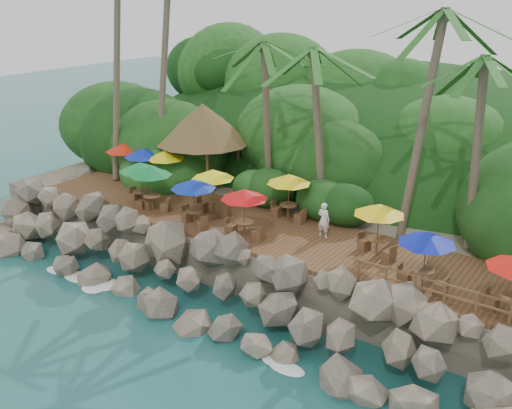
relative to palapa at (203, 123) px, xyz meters
The scene contains 12 objects.
ground 12.89m from the palapa, 57.33° to the right, with size 140.00×140.00×0.00m, color #19514F.
land_base 10.04m from the palapa, 45.40° to the left, with size 32.00×25.20×2.10m, color gray.
jungle_hill 16.21m from the palapa, 65.75° to the left, with size 44.80×28.00×15.40m, color #143811.
seawall 10.93m from the palapa, 51.06° to the right, with size 29.00×4.00×2.30m, color gray, non-canonical shape.
terrace 8.08m from the palapa, 30.73° to the right, with size 26.00×5.00×0.20m, color brown.
jungle_foliage 10.02m from the palapa, 40.47° to the left, with size 44.00×16.00×12.00m, color #143811, non-canonical shape.
foam_line 12.65m from the palapa, 56.51° to the right, with size 25.20×0.80×0.06m.
palms 8.28m from the palapa, ahead, with size 25.80×7.69×13.55m.
palapa is the anchor object (origin of this frame).
dining_clusters 6.54m from the palapa, 38.26° to the right, with size 23.92×5.34×2.32m.
railing 17.80m from the palapa, 20.13° to the right, with size 8.30×0.10×1.00m.
waiter 10.22m from the palapa, 17.38° to the right, with size 0.60×0.39×1.64m, color white.
Camera 1 is at (14.64, -14.86, 12.95)m, focal length 40.88 mm.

